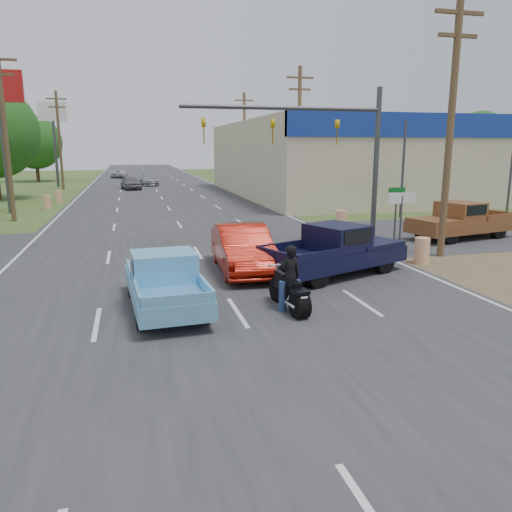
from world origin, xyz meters
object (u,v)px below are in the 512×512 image
object	(u,v)px
brown_pickup	(459,220)
red_convertible	(243,249)
motorcycle	(290,293)
distant_car_grey	(131,183)
distant_car_silver	(149,180)
blue_pickup	(164,280)
distant_car_white	(119,174)
navy_pickup	(337,250)
rider	(290,280)

from	to	relation	value
brown_pickup	red_convertible	bearing A→B (deg)	96.00
motorcycle	distant_car_grey	world-z (taller)	distant_car_grey
brown_pickup	distant_car_silver	distance (m)	41.48
red_convertible	distant_car_silver	distance (m)	43.22
blue_pickup	distant_car_grey	xyz separation A→B (m)	(-0.72, 41.41, -0.07)
brown_pickup	distant_car_white	bearing A→B (deg)	4.23
blue_pickup	brown_pickup	bearing A→B (deg)	23.10
distant_car_white	navy_pickup	bearing A→B (deg)	105.58
blue_pickup	navy_pickup	size ratio (longest dim) A/B	0.85
motorcycle	rider	bearing A→B (deg)	90.00
red_convertible	blue_pickup	bearing A→B (deg)	-127.99
red_convertible	rider	world-z (taller)	rider
red_convertible	rider	xyz separation A→B (m)	(0.25, -4.60, 0.04)
blue_pickup	brown_pickup	distance (m)	16.28
brown_pickup	distant_car_white	xyz separation A→B (m)	(-16.78, 55.96, -0.31)
navy_pickup	brown_pickup	world-z (taller)	brown_pickup
rider	navy_pickup	distance (m)	4.36
brown_pickup	navy_pickup	bearing A→B (deg)	108.53
distant_car_grey	brown_pickup	bearing A→B (deg)	-75.80
brown_pickup	distant_car_white	size ratio (longest dim) A/B	1.33
motorcycle	distant_car_silver	bearing A→B (deg)	84.68
distant_car_grey	distant_car_white	size ratio (longest dim) A/B	1.00
rider	navy_pickup	xyz separation A→B (m)	(2.79, 3.35, 0.03)
red_convertible	brown_pickup	xyz separation A→B (m)	(11.54, 3.85, 0.08)
rider	brown_pickup	bearing A→B (deg)	-150.72
navy_pickup	distant_car_silver	size ratio (longest dim) A/B	1.26
rider	blue_pickup	world-z (taller)	rider
rider	distant_car_grey	size ratio (longest dim) A/B	0.40
rider	distant_car_silver	xyz separation A→B (m)	(-1.86, 47.79, -0.21)
motorcycle	brown_pickup	distance (m)	14.13
motorcycle	blue_pickup	xyz separation A→B (m)	(-3.24, 1.15, 0.29)
red_convertible	brown_pickup	bearing A→B (deg)	20.89
distant_car_silver	brown_pickup	bearing A→B (deg)	-76.87
red_convertible	distant_car_silver	bearing A→B (deg)	94.55
navy_pickup	distant_car_white	distance (m)	61.62
navy_pickup	blue_pickup	bearing A→B (deg)	-91.97
blue_pickup	brown_pickup	xyz separation A→B (m)	(14.52, 7.36, 0.11)
motorcycle	blue_pickup	distance (m)	3.46
blue_pickup	navy_pickup	bearing A→B (deg)	16.74
distant_car_white	blue_pickup	bearing A→B (deg)	99.90
navy_pickup	brown_pickup	size ratio (longest dim) A/B	1.00
distant_car_silver	red_convertible	bearing A→B (deg)	-93.22
distant_car_grey	rider	bearing A→B (deg)	-94.60
motorcycle	distant_car_silver	xyz separation A→B (m)	(-1.87, 47.85, 0.15)
rider	distant_car_white	distance (m)	64.64
brown_pickup	distant_car_silver	size ratio (longest dim) A/B	1.27
distant_car_silver	navy_pickup	bearing A→B (deg)	-89.38
distant_car_silver	blue_pickup	bearing A→B (deg)	-97.04
rider	distant_car_white	xyz separation A→B (m)	(-5.50, 64.41, -0.26)
motorcycle	distant_car_silver	world-z (taller)	distant_car_silver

